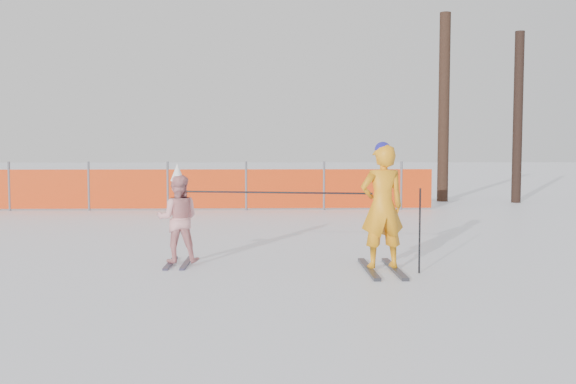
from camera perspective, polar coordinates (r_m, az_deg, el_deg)
name	(u,v)px	position (r m, az deg, el deg)	size (l,w,h in m)	color
ground	(289,271)	(8.43, 0.10, -7.04)	(120.00, 120.00, 0.00)	white
adult	(382,207)	(8.45, 8.37, -1.30)	(0.64, 1.41, 1.69)	black
child	(178,218)	(8.95, -9.76, -2.31)	(0.61, 0.95, 1.39)	black
ski_poles	(319,204)	(8.46, 2.77, -1.05)	(3.07, 0.72, 1.09)	black
safety_fence	(143,189)	(16.76, -12.80, 0.29)	(14.82, 0.06, 1.25)	#595960
tree_trunks	(472,111)	(19.73, 16.01, 6.90)	(2.32, 0.81, 5.56)	#321F16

